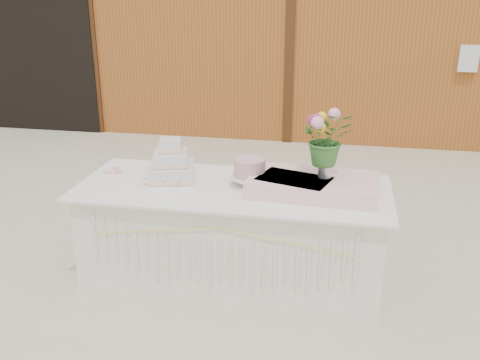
% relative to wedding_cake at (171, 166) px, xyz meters
% --- Properties ---
extents(ground, '(80.00, 80.00, 0.00)m').
position_rel_wedding_cake_xyz_m(ground, '(0.51, -0.09, -0.88)').
color(ground, beige).
rests_on(ground, ground).
extents(barn, '(12.60, 4.60, 3.30)m').
position_rel_wedding_cake_xyz_m(barn, '(0.50, 5.91, 0.79)').
color(barn, '#9D5021').
rests_on(barn, ground).
extents(cake_table, '(2.40, 1.00, 0.77)m').
position_rel_wedding_cake_xyz_m(cake_table, '(0.51, -0.09, -0.49)').
color(cake_table, white).
rests_on(cake_table, ground).
extents(wedding_cake, '(0.44, 0.44, 0.33)m').
position_rel_wedding_cake_xyz_m(wedding_cake, '(0.00, 0.00, 0.00)').
color(wedding_cake, silver).
rests_on(wedding_cake, cake_table).
extents(pink_cake_stand, '(0.30, 0.30, 0.22)m').
position_rel_wedding_cake_xyz_m(pink_cake_stand, '(0.64, -0.03, 0.01)').
color(pink_cake_stand, silver).
rests_on(pink_cake_stand, cake_table).
extents(satin_runner, '(0.98, 0.60, 0.12)m').
position_rel_wedding_cake_xyz_m(satin_runner, '(1.13, -0.08, -0.05)').
color(satin_runner, '#FFCECD').
rests_on(satin_runner, cake_table).
extents(flower_vase, '(0.11, 0.11, 0.14)m').
position_rel_wedding_cake_xyz_m(flower_vase, '(1.21, -0.05, 0.08)').
color(flower_vase, silver).
rests_on(flower_vase, satin_runner).
extents(bouquet, '(0.43, 0.39, 0.40)m').
position_rel_wedding_cake_xyz_m(bouquet, '(1.21, -0.05, 0.35)').
color(bouquet, '#366D2B').
rests_on(bouquet, flower_vase).
extents(loose_flowers, '(0.24, 0.38, 0.02)m').
position_rel_wedding_cake_xyz_m(loose_flowers, '(-0.50, 0.06, -0.10)').
color(loose_flowers, pink).
rests_on(loose_flowers, cake_table).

